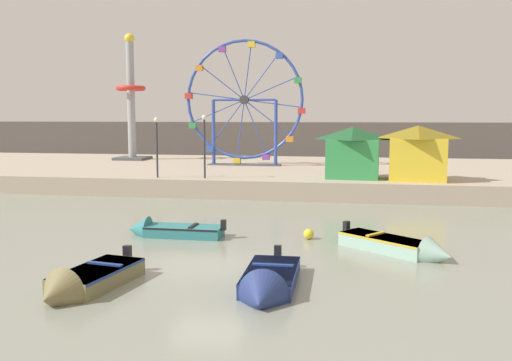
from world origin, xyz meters
The scene contains 14 objects.
ground_plane centered at (0.00, 0.00, 0.00)m, with size 240.00×240.00×0.00m, color gray.
quay_promenade centered at (0.00, 25.06, 0.59)m, with size 110.00×20.89×1.18m, color tan.
distant_town_skyline centered at (0.00, 44.92, 2.20)m, with size 140.00×3.00×4.40m, color #564C47.
motorboat_seafoam centered at (6.83, 2.70, 0.29)m, with size 4.34×3.83×1.19m.
motorboat_navy_blue centered at (2.57, -2.66, 0.25)m, with size 1.63×4.57×1.46m.
motorboat_olive_wood centered at (-2.80, -3.54, 0.29)m, with size 2.10×4.22×1.40m.
motorboat_teal_painted centered at (-2.85, 4.17, 0.25)m, with size 4.38×1.29×1.18m.
ferris_wheel_blue_frame centered at (-3.67, 25.35, 6.19)m, with size 9.75×1.20×9.98m.
drop_tower_steel_tower centered at (-14.82, 29.13, 6.24)m, with size 2.80×2.80×11.24m.
carnival_booth_yellow_awning centered at (8.88, 16.95, 2.94)m, with size 3.86×3.08×3.39m.
carnival_booth_green_kiosk centered at (4.95, 17.45, 2.88)m, with size 3.72×2.87×3.28m.
promenade_lamp_near centered at (-7.50, 15.66, 3.71)m, with size 0.32×0.32×3.87m.
promenade_lamp_far centered at (-4.36, 15.78, 3.81)m, with size 0.32×0.32×4.04m.
mooring_buoy_orange centered at (3.20, 4.63, 0.22)m, with size 0.44×0.44×0.44m, color yellow.
Camera 1 is at (4.98, -18.18, 5.20)m, focal length 38.68 mm.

